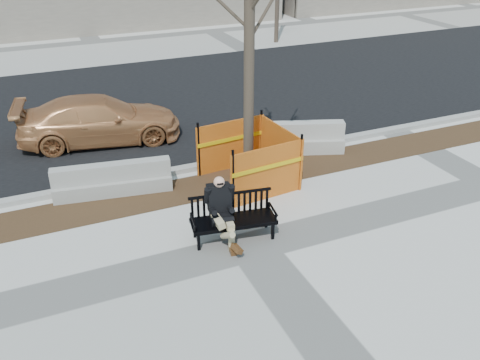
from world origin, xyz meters
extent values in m
plane|color=beige|center=(0.00, 0.00, 0.00)|extent=(120.00, 120.00, 0.00)
cube|color=#47301C|center=(0.00, 2.60, 0.00)|extent=(40.00, 1.20, 0.02)
cube|color=black|center=(0.00, 8.80, 0.00)|extent=(60.00, 10.40, 0.01)
cube|color=#9E9B93|center=(0.00, 3.55, 0.06)|extent=(60.00, 0.25, 0.12)
imported|color=#BB7946|center=(-1.73, 6.25, 0.00)|extent=(4.56, 2.41, 1.26)
camera|label=1|loc=(-3.44, -7.38, 5.77)|focal=38.44mm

